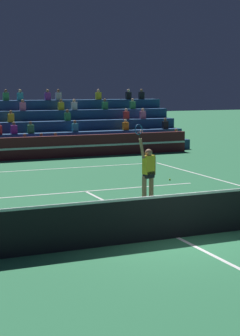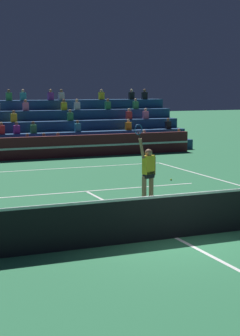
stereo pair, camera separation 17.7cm
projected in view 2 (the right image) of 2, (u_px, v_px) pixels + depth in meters
ground_plane at (176, 238)px, 13.27m from camera, size 120.00×120.00×0.00m
court_lines at (176, 238)px, 13.27m from camera, size 11.10×23.90×0.01m
tennis_net at (176, 215)px, 13.19m from camera, size 12.00×0.10×1.10m
sponsor_banner_wall at (25, 148)px, 27.33m from camera, size 18.00×0.26×1.10m
bleacher_stand at (9, 133)px, 30.73m from camera, size 19.74×4.75×3.38m
tennis_player at (148, 173)px, 16.72m from camera, size 0.86×0.39×2.50m
tennis_ball at (171, 180)px, 21.35m from camera, size 0.07×0.07×0.07m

